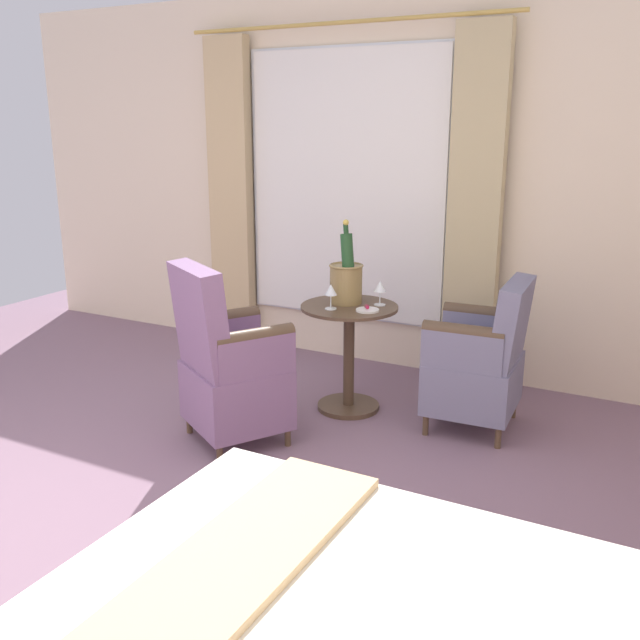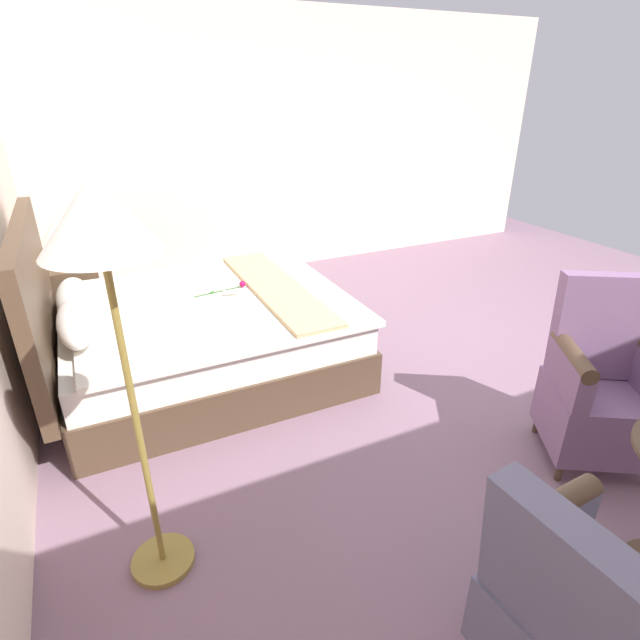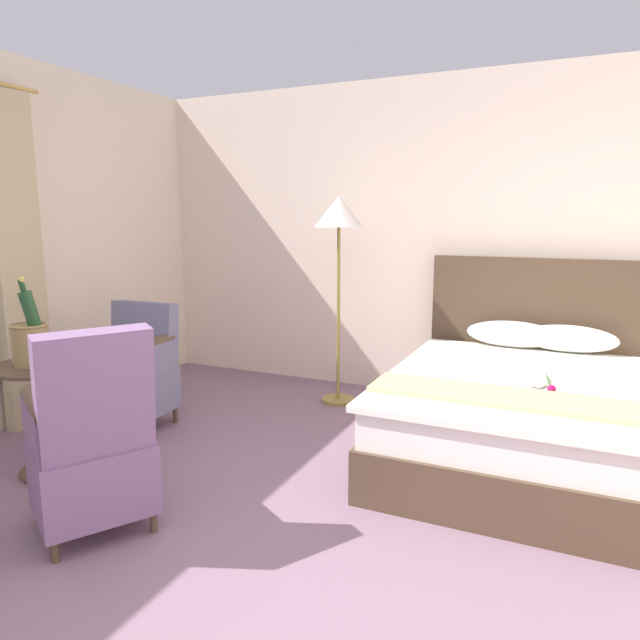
{
  "view_description": "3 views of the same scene",
  "coord_description": "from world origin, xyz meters",
  "px_view_note": "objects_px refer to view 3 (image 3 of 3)",
  "views": [
    {
      "loc": [
        2.04,
        2.33,
        1.8
      ],
      "look_at": [
        -0.67,
        0.89,
        0.94
      ],
      "focal_mm": 40.0,
      "sensor_mm": 36.0,
      "label": 1
    },
    {
      "loc": [
        -2.51,
        2.5,
        1.98
      ],
      "look_at": [
        -0.26,
        1.42,
        0.79
      ],
      "focal_mm": 28.0,
      "sensor_mm": 36.0,
      "label": 2
    },
    {
      "loc": [
        1.03,
        -1.85,
        1.55
      ],
      "look_at": [
        -0.46,
        1.4,
        0.91
      ],
      "focal_mm": 32.0,
      "sensor_mm": 36.0,
      "label": 3
    }
  ],
  "objects_px": {
    "floor_lamp_brass": "(339,225)",
    "armchair_by_window": "(132,372)",
    "snack_plate": "(74,358)",
    "side_table_round": "(50,410)",
    "wine_glass_near_bucket": "(51,350)",
    "armchair_facing_bed": "(92,447)",
    "champagne_bucket": "(30,339)",
    "bed": "(528,410)",
    "wine_glass_near_edge": "(55,339)"
  },
  "relations": [
    {
      "from": "floor_lamp_brass",
      "to": "armchair_by_window",
      "type": "xyz_separation_m",
      "value": [
        -1.17,
        -1.17,
        -1.07
      ]
    },
    {
      "from": "snack_plate",
      "to": "armchair_by_window",
      "type": "bearing_deg",
      "value": 104.52
    },
    {
      "from": "side_table_round",
      "to": "wine_glass_near_bucket",
      "type": "xyz_separation_m",
      "value": [
        0.13,
        -0.06,
        0.4
      ]
    },
    {
      "from": "wine_glass_near_bucket",
      "to": "armchair_facing_bed",
      "type": "height_order",
      "value": "armchair_facing_bed"
    },
    {
      "from": "champagne_bucket",
      "to": "snack_plate",
      "type": "height_order",
      "value": "champagne_bucket"
    },
    {
      "from": "bed",
      "to": "armchair_facing_bed",
      "type": "xyz_separation_m",
      "value": [
        -1.87,
        -1.83,
        0.12
      ]
    },
    {
      "from": "wine_glass_near_edge",
      "to": "armchair_facing_bed",
      "type": "relative_size",
      "value": 0.15
    },
    {
      "from": "side_table_round",
      "to": "snack_plate",
      "type": "height_order",
      "value": "snack_plate"
    },
    {
      "from": "side_table_round",
      "to": "champagne_bucket",
      "type": "xyz_separation_m",
      "value": [
        -0.05,
        -0.05,
        0.45
      ]
    },
    {
      "from": "wine_glass_near_bucket",
      "to": "armchair_facing_bed",
      "type": "relative_size",
      "value": 0.15
    },
    {
      "from": "wine_glass_near_bucket",
      "to": "armchair_facing_bed",
      "type": "bearing_deg",
      "value": -27.71
    },
    {
      "from": "champagne_bucket",
      "to": "side_table_round",
      "type": "bearing_deg",
      "value": 42.92
    },
    {
      "from": "wine_glass_near_bucket",
      "to": "snack_plate",
      "type": "relative_size",
      "value": 1.11
    },
    {
      "from": "side_table_round",
      "to": "snack_plate",
      "type": "bearing_deg",
      "value": 66.88
    },
    {
      "from": "side_table_round",
      "to": "snack_plate",
      "type": "distance_m",
      "value": 0.34
    },
    {
      "from": "wine_glass_near_bucket",
      "to": "armchair_by_window",
      "type": "xyz_separation_m",
      "value": [
        -0.24,
        0.88,
        -0.38
      ]
    },
    {
      "from": "wine_glass_near_bucket",
      "to": "snack_plate",
      "type": "distance_m",
      "value": 0.25
    },
    {
      "from": "snack_plate",
      "to": "armchair_facing_bed",
      "type": "bearing_deg",
      "value": -38.17
    },
    {
      "from": "champagne_bucket",
      "to": "armchair_by_window",
      "type": "height_order",
      "value": "champagne_bucket"
    },
    {
      "from": "wine_glass_near_bucket",
      "to": "armchair_facing_bed",
      "type": "distance_m",
      "value": 0.79
    },
    {
      "from": "floor_lamp_brass",
      "to": "snack_plate",
      "type": "bearing_deg",
      "value": -118.47
    },
    {
      "from": "champagne_bucket",
      "to": "wine_glass_near_bucket",
      "type": "xyz_separation_m",
      "value": [
        0.18,
        -0.01,
        -0.05
      ]
    },
    {
      "from": "side_table_round",
      "to": "wine_glass_near_bucket",
      "type": "height_order",
      "value": "wine_glass_near_bucket"
    },
    {
      "from": "floor_lamp_brass",
      "to": "armchair_facing_bed",
      "type": "height_order",
      "value": "floor_lamp_brass"
    },
    {
      "from": "snack_plate",
      "to": "side_table_round",
      "type": "bearing_deg",
      "value": -113.12
    },
    {
      "from": "wine_glass_near_bucket",
      "to": "wine_glass_near_edge",
      "type": "distance_m",
      "value": 0.32
    },
    {
      "from": "champagne_bucket",
      "to": "wine_glass_near_edge",
      "type": "height_order",
      "value": "champagne_bucket"
    },
    {
      "from": "wine_glass_near_edge",
      "to": "armchair_by_window",
      "type": "height_order",
      "value": "armchair_by_window"
    },
    {
      "from": "bed",
      "to": "wine_glass_near_bucket",
      "type": "xyz_separation_m",
      "value": [
        -2.49,
        -1.5,
        0.47
      ]
    },
    {
      "from": "bed",
      "to": "champagne_bucket",
      "type": "bearing_deg",
      "value": -150.96
    },
    {
      "from": "snack_plate",
      "to": "armchair_facing_bed",
      "type": "relative_size",
      "value": 0.13
    },
    {
      "from": "floor_lamp_brass",
      "to": "bed",
      "type": "bearing_deg",
      "value": -19.45
    },
    {
      "from": "floor_lamp_brass",
      "to": "wine_glass_near_bucket",
      "type": "distance_m",
      "value": 2.36
    },
    {
      "from": "floor_lamp_brass",
      "to": "side_table_round",
      "type": "height_order",
      "value": "floor_lamp_brass"
    },
    {
      "from": "floor_lamp_brass",
      "to": "snack_plate",
      "type": "relative_size",
      "value": 12.23
    },
    {
      "from": "armchair_by_window",
      "to": "snack_plate",
      "type": "bearing_deg",
      "value": -75.48
    },
    {
      "from": "armchair_facing_bed",
      "to": "snack_plate",
      "type": "bearing_deg",
      "value": 141.83
    },
    {
      "from": "bed",
      "to": "armchair_facing_bed",
      "type": "height_order",
      "value": "bed"
    },
    {
      "from": "armchair_by_window",
      "to": "wine_glass_near_edge",
      "type": "bearing_deg",
      "value": -89.24
    },
    {
      "from": "side_table_round",
      "to": "floor_lamp_brass",
      "type": "bearing_deg",
      "value": 61.93
    },
    {
      "from": "wine_glass_near_edge",
      "to": "snack_plate",
      "type": "distance_m",
      "value": 0.19
    },
    {
      "from": "armchair_by_window",
      "to": "bed",
      "type": "bearing_deg",
      "value": 12.74
    },
    {
      "from": "wine_glass_near_edge",
      "to": "side_table_round",
      "type": "bearing_deg",
      "value": -58.67
    },
    {
      "from": "bed",
      "to": "champagne_bucket",
      "type": "relative_size",
      "value": 3.91
    },
    {
      "from": "armchair_facing_bed",
      "to": "wine_glass_near_bucket",
      "type": "bearing_deg",
      "value": 152.29
    },
    {
      "from": "bed",
      "to": "side_table_round",
      "type": "height_order",
      "value": "bed"
    },
    {
      "from": "side_table_round",
      "to": "champagne_bucket",
      "type": "distance_m",
      "value": 0.45
    },
    {
      "from": "champagne_bucket",
      "to": "floor_lamp_brass",
      "type": "bearing_deg",
      "value": 61.34
    },
    {
      "from": "bed",
      "to": "side_table_round",
      "type": "bearing_deg",
      "value": -151.3
    },
    {
      "from": "wine_glass_near_edge",
      "to": "armchair_by_window",
      "type": "relative_size",
      "value": 0.17
    }
  ]
}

